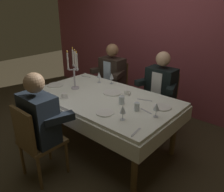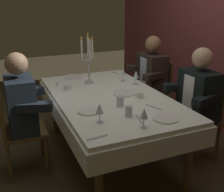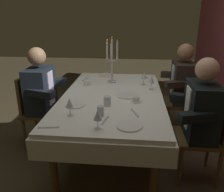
{
  "view_description": "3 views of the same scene",
  "coord_description": "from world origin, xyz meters",
  "px_view_note": "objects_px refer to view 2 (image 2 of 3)",
  "views": [
    {
      "loc": [
        1.85,
        -1.95,
        1.88
      ],
      "look_at": [
        0.15,
        -0.0,
        0.79
      ],
      "focal_mm": 35.78,
      "sensor_mm": 36.0,
      "label": 1
    },
    {
      "loc": [
        2.55,
        -1.05,
        1.72
      ],
      "look_at": [
        0.13,
        -0.02,
        0.78
      ],
      "focal_mm": 44.73,
      "sensor_mm": 36.0,
      "label": 2
    },
    {
      "loc": [
        2.45,
        0.23,
        1.62
      ],
      "look_at": [
        0.17,
        0.01,
        0.79
      ],
      "focal_mm": 37.46,
      "sensor_mm": 36.0,
      "label": 3
    }
  ],
  "objects_px": {
    "dinner_plate_1": "(73,77)",
    "dinner_plate_0": "(89,111)",
    "water_tumbler_1": "(120,101)",
    "seated_diner_2": "(199,95)",
    "water_tumbler_0": "(129,111)",
    "dining_table": "(109,106)",
    "wine_glass_3": "(123,72)",
    "dinner_plate_2": "(124,93)",
    "dinner_plate_3": "(165,118)",
    "coffee_cup_0": "(67,88)",
    "candelabra": "(88,62)",
    "seated_diner_0": "(152,73)",
    "wine_glass_0": "(99,109)",
    "seated_diner_1": "(20,104)",
    "coffee_cup_1": "(140,95)",
    "wine_glass_1": "(144,114)",
    "wine_glass_2": "(136,75)"
  },
  "relations": [
    {
      "from": "water_tumbler_1",
      "to": "wine_glass_2",
      "type": "bearing_deg",
      "value": 140.83
    },
    {
      "from": "dinner_plate_1",
      "to": "candelabra",
      "type": "bearing_deg",
      "value": 18.9
    },
    {
      "from": "dinner_plate_2",
      "to": "seated_diner_2",
      "type": "xyz_separation_m",
      "value": [
        0.33,
        0.72,
        -0.01
      ]
    },
    {
      "from": "seated_diner_2",
      "to": "water_tumbler_0",
      "type": "bearing_deg",
      "value": -76.7
    },
    {
      "from": "wine_glass_2",
      "to": "wine_glass_1",
      "type": "bearing_deg",
      "value": -24.52
    },
    {
      "from": "dinner_plate_2",
      "to": "wine_glass_0",
      "type": "xyz_separation_m",
      "value": [
        0.57,
        -0.49,
        0.11
      ]
    },
    {
      "from": "water_tumbler_0",
      "to": "seated_diner_0",
      "type": "distance_m",
      "value": 1.51
    },
    {
      "from": "candelabra",
      "to": "wine_glass_0",
      "type": "relative_size",
      "value": 3.59
    },
    {
      "from": "dinner_plate_3",
      "to": "coffee_cup_0",
      "type": "xyz_separation_m",
      "value": [
        -1.09,
        -0.57,
        0.02
      ]
    },
    {
      "from": "water_tumbler_1",
      "to": "water_tumbler_0",
      "type": "bearing_deg",
      "value": -7.15
    },
    {
      "from": "candelabra",
      "to": "seated_diner_0",
      "type": "height_order",
      "value": "candelabra"
    },
    {
      "from": "wine_glass_1",
      "to": "seated_diner_2",
      "type": "relative_size",
      "value": 0.13
    },
    {
      "from": "dinner_plate_3",
      "to": "coffee_cup_0",
      "type": "relative_size",
      "value": 1.66
    },
    {
      "from": "coffee_cup_1",
      "to": "seated_diner_1",
      "type": "bearing_deg",
      "value": -104.66
    },
    {
      "from": "dining_table",
      "to": "candelabra",
      "type": "relative_size",
      "value": 3.29
    },
    {
      "from": "water_tumbler_0",
      "to": "seated_diner_2",
      "type": "distance_m",
      "value": 0.96
    },
    {
      "from": "dining_table",
      "to": "wine_glass_3",
      "type": "distance_m",
      "value": 0.61
    },
    {
      "from": "coffee_cup_1",
      "to": "seated_diner_2",
      "type": "xyz_separation_m",
      "value": [
        0.16,
        0.63,
        -0.03
      ]
    },
    {
      "from": "wine_glass_0",
      "to": "wine_glass_3",
      "type": "relative_size",
      "value": 1.0
    },
    {
      "from": "dining_table",
      "to": "coffee_cup_1",
      "type": "bearing_deg",
      "value": 54.87
    },
    {
      "from": "wine_glass_3",
      "to": "coffee_cup_1",
      "type": "height_order",
      "value": "wine_glass_3"
    },
    {
      "from": "water_tumbler_0",
      "to": "coffee_cup_0",
      "type": "xyz_separation_m",
      "value": [
        -0.92,
        -0.31,
        -0.02
      ]
    },
    {
      "from": "dinner_plate_0",
      "to": "coffee_cup_0",
      "type": "xyz_separation_m",
      "value": [
        -0.69,
        -0.02,
        0.02
      ]
    },
    {
      "from": "water_tumbler_1",
      "to": "coffee_cup_1",
      "type": "height_order",
      "value": "water_tumbler_1"
    },
    {
      "from": "water_tumbler_0",
      "to": "candelabra",
      "type": "bearing_deg",
      "value": -179.81
    },
    {
      "from": "coffee_cup_0",
      "to": "seated_diner_1",
      "type": "bearing_deg",
      "value": -66.16
    },
    {
      "from": "dinner_plate_2",
      "to": "wine_glass_1",
      "type": "bearing_deg",
      "value": -14.29
    },
    {
      "from": "dinner_plate_3",
      "to": "seated_diner_0",
      "type": "relative_size",
      "value": 0.18
    },
    {
      "from": "wine_glass_3",
      "to": "seated_diner_1",
      "type": "bearing_deg",
      "value": -75.97
    },
    {
      "from": "dinner_plate_2",
      "to": "wine_glass_0",
      "type": "height_order",
      "value": "wine_glass_0"
    },
    {
      "from": "candelabra",
      "to": "dinner_plate_1",
      "type": "height_order",
      "value": "candelabra"
    },
    {
      "from": "water_tumbler_1",
      "to": "wine_glass_3",
      "type": "bearing_deg",
      "value": 153.09
    },
    {
      "from": "dinner_plate_1",
      "to": "seated_diner_0",
      "type": "bearing_deg",
      "value": 78.92
    },
    {
      "from": "coffee_cup_0",
      "to": "candelabra",
      "type": "bearing_deg",
      "value": 116.71
    },
    {
      "from": "water_tumbler_0",
      "to": "seated_diner_2",
      "type": "xyz_separation_m",
      "value": [
        -0.22,
        0.94,
        -0.05
      ]
    },
    {
      "from": "dinner_plate_1",
      "to": "water_tumbler_1",
      "type": "relative_size",
      "value": 2.38
    },
    {
      "from": "seated_diner_0",
      "to": "seated_diner_2",
      "type": "bearing_deg",
      "value": 0.0
    },
    {
      "from": "candelabra",
      "to": "coffee_cup_1",
      "type": "relative_size",
      "value": 4.46
    },
    {
      "from": "dinner_plate_1",
      "to": "dinner_plate_0",
      "type": "bearing_deg",
      "value": -8.51
    },
    {
      "from": "dining_table",
      "to": "dinner_plate_0",
      "type": "relative_size",
      "value": 9.48
    },
    {
      "from": "dinner_plate_0",
      "to": "seated_diner_1",
      "type": "bearing_deg",
      "value": -129.74
    },
    {
      "from": "dinner_plate_1",
      "to": "wine_glass_1",
      "type": "xyz_separation_m",
      "value": [
        1.63,
        0.12,
        0.11
      ]
    },
    {
      "from": "wine_glass_3",
      "to": "seated_diner_1",
      "type": "relative_size",
      "value": 0.13
    },
    {
      "from": "water_tumbler_0",
      "to": "water_tumbler_1",
      "type": "relative_size",
      "value": 0.98
    },
    {
      "from": "dinner_plate_3",
      "to": "wine_glass_2",
      "type": "height_order",
      "value": "wine_glass_2"
    },
    {
      "from": "dining_table",
      "to": "seated_diner_0",
      "type": "xyz_separation_m",
      "value": [
        -0.62,
        0.89,
        0.11
      ]
    },
    {
      "from": "dinner_plate_0",
      "to": "dinner_plate_2",
      "type": "bearing_deg",
      "value": 123.2
    },
    {
      "from": "dinner_plate_3",
      "to": "dinner_plate_0",
      "type": "bearing_deg",
      "value": -126.55
    },
    {
      "from": "wine_glass_0",
      "to": "water_tumbler_0",
      "type": "distance_m",
      "value": 0.28
    },
    {
      "from": "seated_diner_1",
      "to": "wine_glass_1",
      "type": "bearing_deg",
      "value": 42.52
    }
  ]
}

